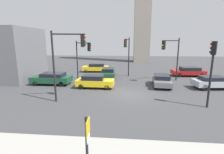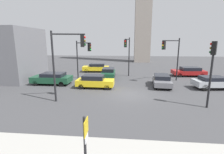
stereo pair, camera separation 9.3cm
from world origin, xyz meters
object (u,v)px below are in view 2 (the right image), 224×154
at_px(traffic_light_4, 212,62).
at_px(car_6, 214,82).
at_px(traffic_light_0, 83,53).
at_px(car_4, 189,71).
at_px(traffic_light_2, 67,53).
at_px(car_2, 96,68).
at_px(car_0, 162,80).
at_px(traffic_light_1, 171,51).
at_px(direction_sign, 86,142).
at_px(traffic_light_3, 127,50).
at_px(car_5, 95,81).
at_px(car_1, 52,78).
at_px(car_3, 108,73).

xyz_separation_m(traffic_light_4, car_6, (3.17, 5.71, -2.83)).
relative_size(traffic_light_0, car_4, 1.08).
relative_size(traffic_light_2, car_2, 1.32).
bearing_deg(car_0, traffic_light_2, -52.08).
xyz_separation_m(traffic_light_0, car_4, (15.19, 3.47, -2.93)).
relative_size(traffic_light_1, traffic_light_4, 1.08).
relative_size(traffic_light_2, car_6, 1.31).
distance_m(car_2, car_4, 14.71).
xyz_separation_m(direction_sign, traffic_light_2, (-3.63, 8.48, 2.57)).
relative_size(traffic_light_3, car_0, 1.31).
bearing_deg(direction_sign, car_5, 98.23).
bearing_deg(traffic_light_2, traffic_light_3, 48.14).
distance_m(traffic_light_0, traffic_light_4, 15.34).
bearing_deg(car_4, traffic_light_3, 8.01).
bearing_deg(traffic_light_0, traffic_light_4, -5.03).
height_order(traffic_light_0, traffic_light_2, traffic_light_2).
distance_m(traffic_light_4, car_6, 7.12).
bearing_deg(traffic_light_1, direction_sign, 27.71).
distance_m(traffic_light_4, car_1, 16.78).
relative_size(car_0, car_4, 0.90).
height_order(traffic_light_0, car_5, traffic_light_0).
bearing_deg(traffic_light_2, traffic_light_0, 80.40).
bearing_deg(car_4, traffic_light_2, 36.97).
relative_size(traffic_light_3, car_2, 1.26).
bearing_deg(traffic_light_4, car_2, -14.89).
relative_size(traffic_light_0, car_1, 1.12).
relative_size(direction_sign, traffic_light_0, 0.46).
xyz_separation_m(traffic_light_4, car_5, (-9.93, 4.88, -2.84)).
relative_size(car_3, car_5, 0.98).
xyz_separation_m(car_1, car_5, (5.48, -1.13, 0.00)).
bearing_deg(car_3, traffic_light_1, 77.46).
distance_m(traffic_light_1, traffic_light_2, 13.22).
bearing_deg(direction_sign, car_3, 92.52).
height_order(car_5, car_6, car_5).
xyz_separation_m(traffic_light_1, car_6, (4.05, -2.90, -3.15)).
distance_m(traffic_light_2, car_3, 10.45).
relative_size(direction_sign, car_5, 0.58).
height_order(car_1, car_3, car_3).
distance_m(direction_sign, car_0, 15.30).
bearing_deg(car_4, car_5, 27.86).
bearing_deg(traffic_light_2, car_3, 60.37).
bearing_deg(car_3, traffic_light_0, -75.57).
bearing_deg(traffic_light_0, direction_sign, -43.39).
height_order(traffic_light_3, traffic_light_4, traffic_light_3).
bearing_deg(direction_sign, car_1, 117.34).
bearing_deg(car_4, traffic_light_4, 73.81).
height_order(car_0, car_4, car_4).
bearing_deg(car_5, traffic_light_4, -25.34).
xyz_separation_m(traffic_light_1, car_5, (-9.05, -3.73, -3.15)).
bearing_deg(car_3, direction_sign, 2.11).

